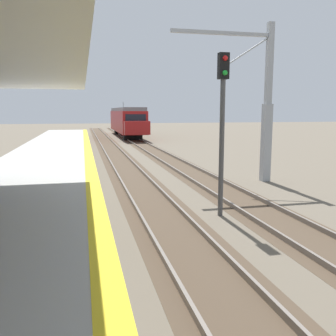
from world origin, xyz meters
The scene contains 6 objects.
station_platform centered at (-2.50, 16.00, 0.45)m, with size 5.00×80.00×0.91m.
track_pair_nearest_platform centered at (1.90, 20.00, 0.05)m, with size 2.34×120.00×0.16m.
track_pair_middle centered at (5.30, 20.00, 0.05)m, with size 2.34×120.00×0.16m.
approaching_train centered at (5.30, 53.88, 2.18)m, with size 2.93×19.60×4.76m.
rail_signal_post centered at (3.80, 15.09, 3.19)m, with size 0.32×0.34×5.20m.
catenary_pylon_far_side centered at (7.85, 20.31, 3.60)m, with size 5.00×0.40×7.50m.
Camera 1 is at (-0.53, 4.06, 3.41)m, focal length 39.17 mm.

